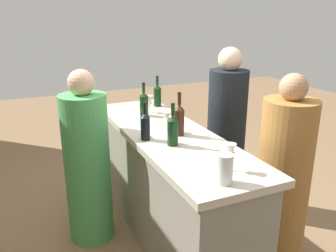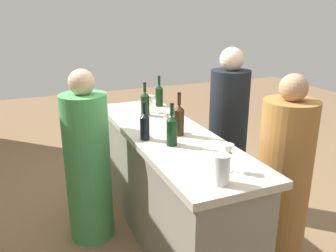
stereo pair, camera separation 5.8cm
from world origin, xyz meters
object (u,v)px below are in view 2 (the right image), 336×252
wine_glass_near_left (151,101)px  water_pitcher (221,169)px  wine_glass_near_center (228,153)px  person_right_guest (88,165)px  wine_bottle_leftmost_dark_green (172,130)px  wine_bottle_second_left_amber_brown (179,119)px  wine_bottle_second_right_dark_green (145,103)px  person_center_guest (283,182)px  wine_bottle_center_near_black (145,125)px  wine_glass_near_right (168,118)px  person_left_guest (228,136)px  wine_bottle_rightmost_dark_green (159,95)px

wine_glass_near_left → water_pitcher: size_ratio=0.95×
wine_glass_near_center → person_right_guest: (1.08, 0.65, -0.41)m
wine_bottle_leftmost_dark_green → person_right_guest: 0.86m
wine_bottle_second_left_amber_brown → person_right_guest: person_right_guest is taller
wine_bottle_second_right_dark_green → person_center_guest: 1.37m
wine_bottle_second_left_amber_brown → wine_glass_near_center: (-0.70, 0.00, -0.01)m
wine_bottle_center_near_black → person_right_guest: bearing=45.7°
wine_glass_near_left → wine_glass_near_right: wine_glass_near_left is taller
wine_glass_near_center → person_center_guest: person_center_guest is taller
wine_glass_near_left → water_pitcher: bearing=174.3°
wine_glass_near_right → person_center_guest: size_ratio=0.11×
wine_bottle_center_near_black → wine_glass_near_left: size_ratio=1.78×
person_left_guest → person_right_guest: bearing=8.0°
wine_glass_near_left → person_right_guest: person_right_guest is taller
person_center_guest → wine_bottle_center_near_black: bearing=-28.2°
wine_bottle_second_right_dark_green → water_pitcher: bearing=177.3°
wine_bottle_rightmost_dark_green → water_pitcher: (-1.70, 0.31, -0.03)m
wine_bottle_second_left_amber_brown → water_pitcher: (-0.82, 0.12, -0.04)m
person_right_guest → person_left_guest: bearing=20.2°
wine_bottle_rightmost_dark_green → wine_glass_near_right: size_ratio=1.93×
wine_bottle_second_left_amber_brown → wine_bottle_center_near_black: 0.27m
wine_glass_near_center → person_center_guest: size_ratio=0.12×
wine_bottle_leftmost_dark_green → person_left_guest: person_left_guest is taller
wine_bottle_leftmost_dark_green → wine_bottle_center_near_black: 0.23m
wine_glass_near_right → person_left_guest: person_left_guest is taller
water_pitcher → person_left_guest: 1.52m
wine_glass_near_center → wine_bottle_second_right_dark_green: bearing=2.4°
wine_bottle_rightmost_dark_green → person_center_guest: size_ratio=0.21×
person_right_guest → wine_glass_near_right: bearing=-4.1°
wine_bottle_second_left_amber_brown → person_right_guest: (0.38, 0.65, -0.42)m
wine_bottle_second_left_amber_brown → wine_glass_near_center: bearing=179.8°
wine_bottle_center_near_black → wine_glass_near_left: wine_bottle_center_near_black is taller
wine_bottle_rightmost_dark_green → person_right_guest: (-0.50, 0.84, -0.41)m
wine_bottle_center_near_black → wine_glass_near_left: (0.68, -0.30, -0.00)m
wine_bottle_second_left_amber_brown → wine_bottle_rightmost_dark_green: size_ratio=1.10×
wine_bottle_second_right_dark_green → person_center_guest: bearing=-149.0°
wine_glass_near_right → water_pitcher: 0.95m
wine_bottle_second_right_dark_green → wine_glass_near_center: bearing=-177.6°
wine_bottle_leftmost_dark_green → wine_bottle_rightmost_dark_green: bearing=-17.0°
wine_bottle_center_near_black → wine_glass_near_right: bearing=-65.0°
person_left_guest → person_right_guest: size_ratio=1.08×
water_pitcher → person_center_guest: size_ratio=0.12×
wine_glass_near_left → person_center_guest: 1.40m
wine_bottle_center_near_black → wine_glass_near_center: bearing=-159.0°
wine_bottle_second_left_amber_brown → wine_bottle_second_right_dark_green: bearing=5.3°
wine_bottle_second_right_dark_green → person_left_guest: 0.87m
wine_glass_near_left → wine_glass_near_right: size_ratio=1.03×
wine_bottle_second_left_amber_brown → person_center_guest: bearing=-129.6°
wine_bottle_rightmost_dark_green → wine_glass_near_left: wine_bottle_rightmost_dark_green is taller
wine_bottle_leftmost_dark_green → wine_bottle_second_right_dark_green: 0.80m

